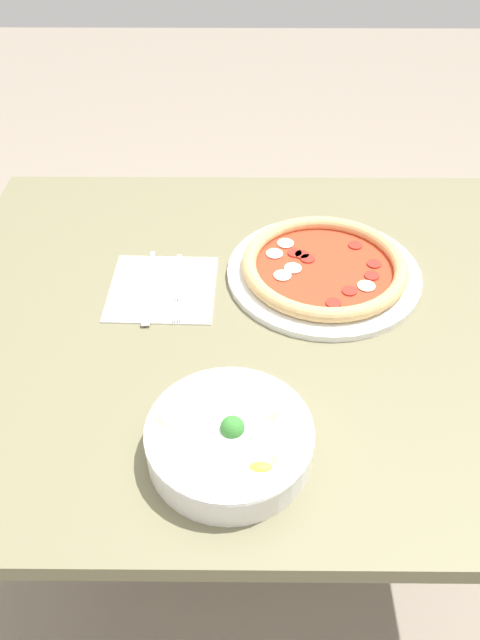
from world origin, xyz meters
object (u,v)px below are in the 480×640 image
at_px(knife, 150,284).
at_px(bowl, 230,439).
at_px(pizza, 324,268).
at_px(fork, 178,286).

bearing_deg(knife, bowl, 19.88).
relative_size(pizza, bowl, 1.56).
relative_size(bowl, fork, 1.21).
bearing_deg(bowl, knife, -67.26).
relative_size(bowl, knife, 1.10).
height_order(bowl, fork, bowl).
relative_size(pizza, fork, 1.88).
height_order(fork, knife, same).
bearing_deg(bowl, fork, -74.29).
bearing_deg(fork, pizza, 95.39).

